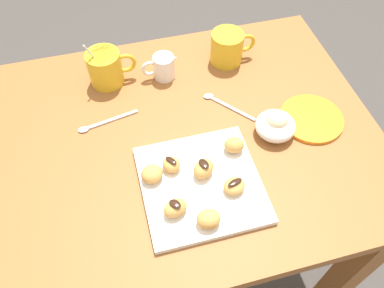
{
  "coord_description": "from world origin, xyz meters",
  "views": [
    {
      "loc": [
        -0.15,
        -0.6,
        1.5
      ],
      "look_at": [
        -0.0,
        -0.05,
        0.72
      ],
      "focal_mm": 36.2,
      "sensor_mm": 36.0,
      "label": 1
    }
  ],
  "objects_px": {
    "beignet_0": "(152,174)",
    "beignet_5": "(171,165)",
    "beignet_1": "(175,208)",
    "ice_cream_bowl": "(276,125)",
    "dining_table": "(189,162)",
    "beignet_6": "(234,186)",
    "coffee_mug_mustard_left": "(106,67)",
    "cream_pitcher_white": "(163,66)",
    "saucer_orange_left": "(311,119)",
    "beignet_3": "(234,145)",
    "beignet_4": "(209,219)",
    "pastry_plate_square": "(201,184)",
    "coffee_mug_mustard_right": "(228,46)",
    "beignet_2": "(203,169)"
  },
  "relations": [
    {
      "from": "beignet_0",
      "to": "beignet_5",
      "type": "bearing_deg",
      "value": 16.59
    },
    {
      "from": "beignet_1",
      "to": "ice_cream_bowl",
      "type": "bearing_deg",
      "value": 28.6
    },
    {
      "from": "dining_table",
      "to": "beignet_6",
      "type": "distance_m",
      "value": 0.26
    },
    {
      "from": "coffee_mug_mustard_left",
      "to": "beignet_6",
      "type": "height_order",
      "value": "coffee_mug_mustard_left"
    },
    {
      "from": "cream_pitcher_white",
      "to": "saucer_orange_left",
      "type": "distance_m",
      "value": 0.43
    },
    {
      "from": "beignet_0",
      "to": "beignet_5",
      "type": "distance_m",
      "value": 0.05
    },
    {
      "from": "beignet_3",
      "to": "beignet_5",
      "type": "xyz_separation_m",
      "value": [
        -0.16,
        -0.01,
        -0.0
      ]
    },
    {
      "from": "beignet_6",
      "to": "beignet_4",
      "type": "bearing_deg",
      "value": -140.82
    },
    {
      "from": "dining_table",
      "to": "saucer_orange_left",
      "type": "relative_size",
      "value": 5.84
    },
    {
      "from": "coffee_mug_mustard_left",
      "to": "beignet_1",
      "type": "xyz_separation_m",
      "value": [
        0.09,
        -0.46,
        -0.02
      ]
    },
    {
      "from": "coffee_mug_mustard_left",
      "to": "saucer_orange_left",
      "type": "height_order",
      "value": "coffee_mug_mustard_left"
    },
    {
      "from": "beignet_0",
      "to": "beignet_1",
      "type": "xyz_separation_m",
      "value": [
        0.03,
        -0.1,
        -0.0
      ]
    },
    {
      "from": "beignet_6",
      "to": "beignet_1",
      "type": "bearing_deg",
      "value": -171.48
    },
    {
      "from": "dining_table",
      "to": "ice_cream_bowl",
      "type": "relative_size",
      "value": 9.51
    },
    {
      "from": "dining_table",
      "to": "beignet_0",
      "type": "relative_size",
      "value": 19.03
    },
    {
      "from": "cream_pitcher_white",
      "to": "beignet_4",
      "type": "height_order",
      "value": "cream_pitcher_white"
    },
    {
      "from": "pastry_plate_square",
      "to": "beignet_5",
      "type": "height_order",
      "value": "beignet_5"
    },
    {
      "from": "dining_table",
      "to": "beignet_1",
      "type": "bearing_deg",
      "value": -111.91
    },
    {
      "from": "dining_table",
      "to": "coffee_mug_mustard_right",
      "type": "distance_m",
      "value": 0.36
    },
    {
      "from": "ice_cream_bowl",
      "to": "beignet_6",
      "type": "distance_m",
      "value": 0.21
    },
    {
      "from": "beignet_1",
      "to": "beignet_6",
      "type": "xyz_separation_m",
      "value": [
        0.14,
        0.02,
        -0.0
      ]
    },
    {
      "from": "pastry_plate_square",
      "to": "beignet_2",
      "type": "height_order",
      "value": "beignet_2"
    },
    {
      "from": "beignet_1",
      "to": "beignet_5",
      "type": "distance_m",
      "value": 0.11
    },
    {
      "from": "pastry_plate_square",
      "to": "beignet_0",
      "type": "distance_m",
      "value": 0.12
    },
    {
      "from": "pastry_plate_square",
      "to": "ice_cream_bowl",
      "type": "xyz_separation_m",
      "value": [
        0.23,
        0.11,
        0.03
      ]
    },
    {
      "from": "dining_table",
      "to": "beignet_4",
      "type": "xyz_separation_m",
      "value": [
        -0.02,
        -0.26,
        0.17
      ]
    },
    {
      "from": "saucer_orange_left",
      "to": "beignet_3",
      "type": "height_order",
      "value": "beignet_3"
    },
    {
      "from": "beignet_0",
      "to": "beignet_1",
      "type": "bearing_deg",
      "value": -71.9
    },
    {
      "from": "ice_cream_bowl",
      "to": "beignet_5",
      "type": "height_order",
      "value": "ice_cream_bowl"
    },
    {
      "from": "pastry_plate_square",
      "to": "cream_pitcher_white",
      "type": "xyz_separation_m",
      "value": [
        -0.01,
        0.38,
        0.03
      ]
    },
    {
      "from": "coffee_mug_mustard_left",
      "to": "beignet_5",
      "type": "height_order",
      "value": "coffee_mug_mustard_left"
    },
    {
      "from": "coffee_mug_mustard_left",
      "to": "pastry_plate_square",
      "type": "bearing_deg",
      "value": -68.0
    },
    {
      "from": "beignet_2",
      "to": "beignet_6",
      "type": "bearing_deg",
      "value": -45.99
    },
    {
      "from": "coffee_mug_mustard_right",
      "to": "ice_cream_bowl",
      "type": "height_order",
      "value": "coffee_mug_mustard_right"
    },
    {
      "from": "pastry_plate_square",
      "to": "beignet_5",
      "type": "relative_size",
      "value": 6.1
    },
    {
      "from": "coffee_mug_mustard_right",
      "to": "beignet_6",
      "type": "height_order",
      "value": "coffee_mug_mustard_right"
    },
    {
      "from": "coffee_mug_mustard_left",
      "to": "ice_cream_bowl",
      "type": "xyz_separation_m",
      "value": [
        0.39,
        -0.3,
        -0.02
      ]
    },
    {
      "from": "pastry_plate_square",
      "to": "beignet_3",
      "type": "height_order",
      "value": "beignet_3"
    },
    {
      "from": "pastry_plate_square",
      "to": "beignet_5",
      "type": "bearing_deg",
      "value": 135.81
    },
    {
      "from": "ice_cream_bowl",
      "to": "beignet_2",
      "type": "relative_size",
      "value": 1.85
    },
    {
      "from": "beignet_4",
      "to": "beignet_5",
      "type": "height_order",
      "value": "beignet_4"
    },
    {
      "from": "dining_table",
      "to": "coffee_mug_mustard_right",
      "type": "height_order",
      "value": "coffee_mug_mustard_right"
    },
    {
      "from": "ice_cream_bowl",
      "to": "beignet_4",
      "type": "relative_size",
      "value": 1.94
    },
    {
      "from": "dining_table",
      "to": "beignet_6",
      "type": "relative_size",
      "value": 19.13
    },
    {
      "from": "beignet_1",
      "to": "beignet_6",
      "type": "bearing_deg",
      "value": 8.52
    },
    {
      "from": "cream_pitcher_white",
      "to": "beignet_3",
      "type": "height_order",
      "value": "cream_pitcher_white"
    },
    {
      "from": "dining_table",
      "to": "beignet_1",
      "type": "distance_m",
      "value": 0.28
    },
    {
      "from": "dining_table",
      "to": "cream_pitcher_white",
      "type": "distance_m",
      "value": 0.28
    },
    {
      "from": "coffee_mug_mustard_left",
      "to": "beignet_3",
      "type": "bearing_deg",
      "value": -51.53
    },
    {
      "from": "beignet_4",
      "to": "beignet_6",
      "type": "bearing_deg",
      "value": 39.18
    }
  ]
}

